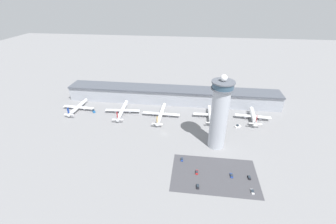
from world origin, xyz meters
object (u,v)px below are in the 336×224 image
service_truck_fuel (94,111)px  car_silver_sedan (182,159)px  airplane_gate_bravo (122,110)px  car_white_wagon (197,172)px  control_tower (219,114)px  airplane_gate_echo (253,116)px  airplane_gate_delta (210,114)px  service_truck_catering (238,126)px  car_grey_coupe (198,186)px  car_yellow_taxi (252,192)px  car_black_suv (231,175)px  airplane_gate_alpha (78,107)px  car_red_hatchback (249,178)px  airplane_gate_charlie (161,114)px

service_truck_fuel → car_silver_sedan: size_ratio=1.31×
airplane_gate_bravo → car_white_wagon: 117.99m
control_tower → airplane_gate_echo: control_tower is taller
car_silver_sedan → airplane_gate_delta: bearing=70.6°
service_truck_catering → service_truck_fuel: service_truck_fuel is taller
airplane_gate_echo → service_truck_fuel: (-175.48, -4.14, -3.78)m
car_grey_coupe → car_silver_sedan: bearing=115.5°
car_grey_coupe → car_yellow_taxi: bearing=0.2°
airplane_gate_delta → service_truck_catering: (27.31, -15.38, -3.18)m
car_silver_sedan → car_black_suv: bearing=-19.5°
car_black_suv → car_silver_sedan: car_silver_sedan is taller
airplane_gate_alpha → service_truck_catering: size_ratio=5.65×
airplane_gate_delta → car_grey_coupe: airplane_gate_delta is taller
control_tower → service_truck_fuel: 144.53m
airplane_gate_echo → car_black_suv: bearing=-110.5°
car_red_hatchback → car_yellow_taxi: car_yellow_taxi is taller
car_black_suv → car_grey_coupe: size_ratio=1.11×
airplane_gate_charlie → airplane_gate_echo: size_ratio=1.24×
airplane_gate_alpha → car_silver_sedan: bearing=-29.7°
airplane_gate_echo → service_truck_fuel: size_ratio=6.36×
airplane_gate_bravo → airplane_gate_delta: (96.84, 2.15, 0.14)m
airplane_gate_delta → airplane_gate_echo: 45.05m
airplane_gate_alpha → airplane_gate_delta: (149.64, 0.91, 0.29)m
car_silver_sedan → car_white_wagon: bearing=-47.0°
airplane_gate_charlie → car_grey_coupe: 103.13m
airplane_gate_delta → car_yellow_taxi: airplane_gate_delta is taller
service_truck_catering → car_silver_sedan: bearing=-133.0°
airplane_gate_alpha → control_tower: bearing=-17.3°
airplane_gate_alpha → airplane_gate_charlie: size_ratio=0.85×
car_black_suv → airplane_gate_echo: bearing=69.5°
car_black_suv → airplane_gate_alpha: bearing=152.5°
airplane_gate_alpha → airplane_gate_bravo: bearing=-1.4°
airplane_gate_delta → car_white_wagon: (-12.96, -85.06, -3.59)m
service_truck_catering → car_grey_coupe: size_ratio=1.60×
car_grey_coupe → car_yellow_taxi: size_ratio=0.95×
airplane_gate_alpha → service_truck_catering: airplane_gate_alpha is taller
airplane_gate_echo → control_tower: bearing=-130.1°
service_truck_fuel → car_black_suv: bearing=-29.9°
airplane_gate_echo → airplane_gate_bravo: bearing=-178.7°
car_red_hatchback → control_tower: bearing=120.9°
airplane_gate_charlie → car_silver_sedan: size_ratio=10.30×
service_truck_fuel → airplane_gate_bravo: bearing=1.6°
service_truck_fuel → car_black_suv: 165.14m
car_red_hatchback → car_silver_sedan: car_red_hatchback is taller
service_truck_catering → car_grey_coupe: (-39.54, -83.79, -0.37)m
control_tower → airplane_gate_echo: size_ratio=1.81×
car_black_suv → airplane_gate_bravo: bearing=142.8°
car_yellow_taxi → car_black_suv: bearing=132.3°
airplane_gate_delta → airplane_gate_echo: size_ratio=1.02×
airplane_gate_alpha → service_truck_catering: bearing=-4.7°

